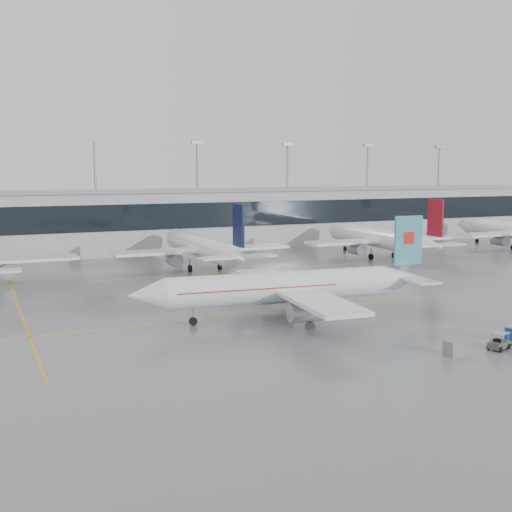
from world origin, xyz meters
name	(u,v)px	position (x,y,z in m)	size (l,w,h in m)	color
ground	(297,310)	(0.00, 0.00, 0.00)	(320.00, 320.00, 0.00)	slate
taxi_line_main	(297,310)	(0.00, 0.00, 0.01)	(120.00, 0.25, 0.01)	#DDA10E
taxi_line_north	(210,273)	(0.00, 30.00, 0.01)	(120.00, 0.25, 0.01)	#DDA10E
taxi_line_cross	(19,308)	(-30.00, 15.00, 0.01)	(0.25, 60.00, 0.01)	#DDA10E
terminal	(156,221)	(0.00, 62.00, 6.00)	(180.00, 15.00, 12.00)	#AAAAAE
terminal_glass	(167,216)	(0.00, 54.45, 7.50)	(180.00, 0.20, 5.00)	black
terminal_roof	(156,191)	(0.00, 62.00, 12.20)	(182.00, 16.00, 0.40)	gray
light_masts	(148,185)	(0.00, 68.00, 13.34)	(156.40, 1.00, 22.60)	gray
air_canada_jet	(291,287)	(-2.40, -3.02, 3.51)	(35.70, 28.43, 11.11)	silver
parked_jet_c	(202,248)	(0.00, 33.69, 3.71)	(29.64, 36.96, 11.72)	white
parked_jet_d	(379,238)	(35.00, 33.69, 3.71)	(29.64, 36.96, 11.72)	white
baggage_tug	(499,344)	(9.24, -22.38, 0.54)	(3.23, 1.92, 1.54)	#42483C
gse_unit	(454,349)	(3.97, -22.33, 0.70)	(1.39, 1.30, 1.39)	gray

